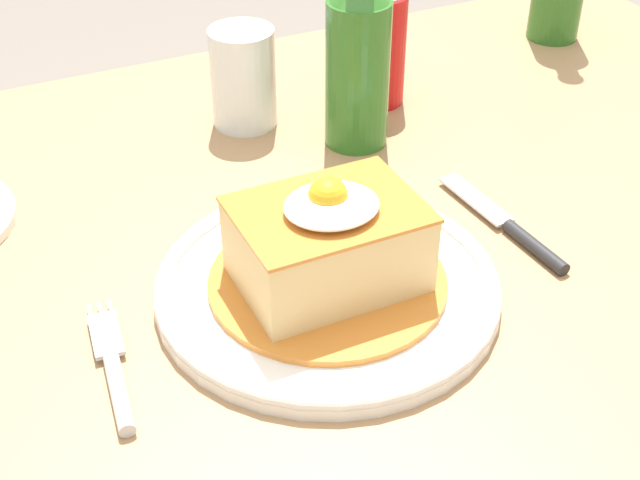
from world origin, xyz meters
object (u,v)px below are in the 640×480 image
at_px(fork, 115,373).
at_px(beer_bottle_green_far, 358,51).
at_px(main_plate, 331,284).
at_px(knife, 518,233).
at_px(soda_can, 375,48).
at_px(drinking_glass, 244,84).

relative_size(fork, beer_bottle_green_far, 0.53).
relative_size(main_plate, knife, 1.67).
bearing_deg(soda_can, knife, -92.57).
height_order(fork, beer_bottle_green_far, beer_bottle_green_far).
distance_m(beer_bottle_green_far, drinking_glass, 0.13).
height_order(soda_can, drinking_glass, soda_can).
bearing_deg(beer_bottle_green_far, drinking_glass, 135.67).
xyz_separation_m(soda_can, drinking_glass, (-0.15, 0.01, -0.02)).
distance_m(main_plate, drinking_glass, 0.30).
height_order(soda_can, beer_bottle_green_far, beer_bottle_green_far).
xyz_separation_m(knife, drinking_glass, (-0.14, 0.30, 0.04)).
height_order(beer_bottle_green_far, drinking_glass, beer_bottle_green_far).
relative_size(knife, beer_bottle_green_far, 0.62).
distance_m(knife, beer_bottle_green_far, 0.24).
bearing_deg(drinking_glass, main_plate, -98.56).
bearing_deg(soda_can, main_plate, -124.15).
height_order(fork, soda_can, soda_can).
xyz_separation_m(knife, beer_bottle_green_far, (-0.05, 0.21, 0.09)).
xyz_separation_m(soda_can, beer_bottle_green_far, (-0.06, -0.07, 0.04)).
distance_m(fork, soda_can, 0.49).
height_order(knife, drinking_glass, drinking_glass).
bearing_deg(beer_bottle_green_far, fork, -143.66).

